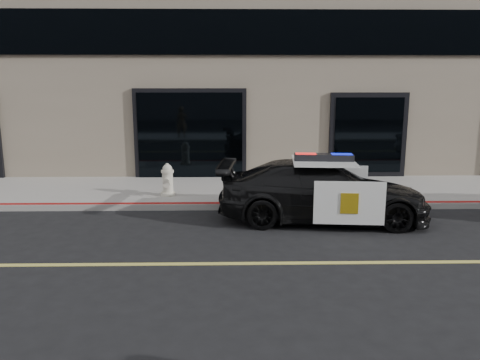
{
  "coord_description": "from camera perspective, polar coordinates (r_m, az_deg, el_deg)",
  "views": [
    {
      "loc": [
        0.25,
        -7.45,
        2.95
      ],
      "look_at": [
        0.44,
        2.2,
        1.0
      ],
      "focal_mm": 35.0,
      "sensor_mm": 36.0,
      "label": 1
    }
  ],
  "objects": [
    {
      "name": "police_car",
      "position": [
        10.48,
        10.03,
        -1.32
      ],
      "size": [
        2.74,
        4.94,
        1.5
      ],
      "color": "black",
      "rests_on": "ground"
    },
    {
      "name": "fire_hydrant",
      "position": [
        12.22,
        -8.82,
        -0.07
      ],
      "size": [
        0.38,
        0.53,
        0.84
      ],
      "color": "beige",
      "rests_on": "sidewalk_n"
    },
    {
      "name": "ground",
      "position": [
        8.02,
        -2.85,
        -10.18
      ],
      "size": [
        120.0,
        120.0,
        0.0
      ],
      "primitive_type": "plane",
      "color": "black",
      "rests_on": "ground"
    },
    {
      "name": "sidewalk_n",
      "position": [
        13.03,
        -2.19,
        -1.34
      ],
      "size": [
        60.0,
        3.5,
        0.15
      ],
      "primitive_type": "cube",
      "color": "gray",
      "rests_on": "ground"
    },
    {
      "name": "building_n",
      "position": [
        18.21,
        -2.02,
        21.06
      ],
      "size": [
        60.0,
        7.0,
        12.0
      ],
      "primitive_type": "cube",
      "color": "#756856",
      "rests_on": "ground"
    }
  ]
}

